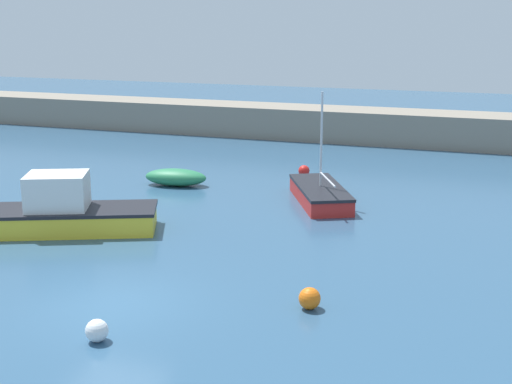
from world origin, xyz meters
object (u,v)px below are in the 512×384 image
rowboat_blue_near (176,177)px  mooring_buoy_white (97,331)px  sailboat_twin_hulled (320,194)px  mooring_buoy_red (304,171)px  cabin_cruiser_white (67,211)px  mooring_buoy_orange (310,298)px

rowboat_blue_near → mooring_buoy_white: bearing=-78.1°
sailboat_twin_hulled → mooring_buoy_red: size_ratio=9.46×
cabin_cruiser_white → sailboat_twin_hulled: (7.54, 7.03, -0.37)m
cabin_cruiser_white → mooring_buoy_red: size_ratio=11.83×
mooring_buoy_orange → rowboat_blue_near: bearing=129.7°
cabin_cruiser_white → mooring_buoy_red: cabin_cruiser_white is taller
mooring_buoy_white → rowboat_blue_near: bearing=109.5°
sailboat_twin_hulled → cabin_cruiser_white: bearing=105.9°
sailboat_twin_hulled → mooring_buoy_red: sailboat_twin_hulled is taller
cabin_cruiser_white → mooring_buoy_orange: cabin_cruiser_white is taller
sailboat_twin_hulled → mooring_buoy_orange: bearing=166.4°
rowboat_blue_near → mooring_buoy_orange: (9.65, -11.62, -0.09)m
mooring_buoy_white → mooring_buoy_orange: mooring_buoy_orange is taller
rowboat_blue_near → mooring_buoy_white: 16.17m
cabin_cruiser_white → sailboat_twin_hulled: size_ratio=1.25×
cabin_cruiser_white → sailboat_twin_hulled: bearing=18.8°
mooring_buoy_white → mooring_buoy_orange: (4.26, 3.62, 0.02)m
sailboat_twin_hulled → mooring_buoy_red: (-2.05, 4.64, -0.11)m
mooring_buoy_white → mooring_buoy_red: 19.13m
mooring_buoy_white → mooring_buoy_orange: bearing=40.4°
cabin_cruiser_white → rowboat_blue_near: size_ratio=2.12×
rowboat_blue_near → mooring_buoy_white: (5.39, -15.24, -0.11)m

